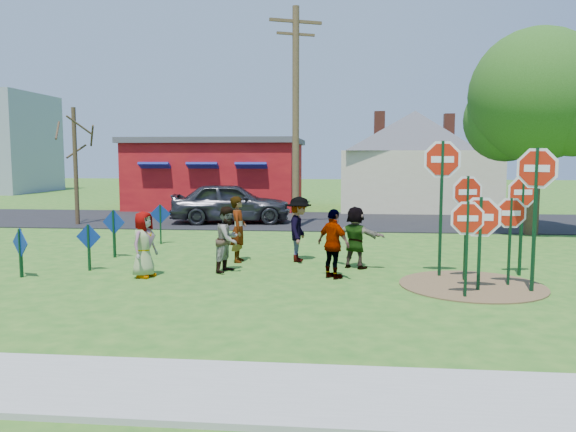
% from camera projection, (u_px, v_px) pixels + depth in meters
% --- Properties ---
extents(ground, '(120.00, 120.00, 0.00)m').
position_uv_depth(ground, '(277.00, 273.00, 13.96)').
color(ground, '#26611B').
rests_on(ground, ground).
extents(sidewalk, '(22.00, 1.80, 0.08)m').
position_uv_depth(sidewalk, '(208.00, 390.00, 6.83)').
color(sidewalk, '#9E9E99').
rests_on(sidewalk, ground).
extents(road, '(120.00, 7.50, 0.04)m').
position_uv_depth(road, '(307.00, 220.00, 25.34)').
color(road, black).
rests_on(road, ground).
extents(dirt_patch, '(3.20, 3.20, 0.03)m').
position_uv_depth(dirt_patch, '(472.00, 285.00, 12.53)').
color(dirt_patch, brown).
rests_on(dirt_patch, ground).
extents(red_building, '(9.40, 7.69, 3.90)m').
position_uv_depth(red_building, '(219.00, 173.00, 32.10)').
color(red_building, maroon).
rests_on(red_building, ground).
extents(cream_house, '(9.40, 9.40, 6.50)m').
position_uv_depth(cream_house, '(414.00, 156.00, 30.93)').
color(cream_house, beige).
rests_on(cream_house, ground).
extents(stop_sign_a, '(0.94, 0.10, 2.11)m').
position_uv_depth(stop_sign_a, '(467.00, 227.00, 11.33)').
color(stop_sign_a, '#0E341B').
rests_on(stop_sign_a, ground).
extents(stop_sign_b, '(1.20, 0.08, 3.42)m').
position_uv_depth(stop_sign_b, '(442.00, 173.00, 13.25)').
color(stop_sign_b, '#0E341B').
rests_on(stop_sign_b, ground).
extents(stop_sign_c, '(0.96, 0.70, 3.22)m').
position_uv_depth(stop_sign_c, '(536.00, 186.00, 11.71)').
color(stop_sign_c, '#0E341B').
rests_on(stop_sign_c, ground).
extents(stop_sign_d, '(1.01, 0.19, 2.54)m').
position_uv_depth(stop_sign_d, '(522.00, 201.00, 13.46)').
color(stop_sign_d, '#0E341B').
rests_on(stop_sign_d, ground).
extents(stop_sign_e, '(1.17, 0.12, 2.19)m').
position_uv_depth(stop_sign_e, '(480.00, 224.00, 11.91)').
color(stop_sign_e, '#0E341B').
rests_on(stop_sign_e, ground).
extents(stop_sign_f, '(0.93, 0.06, 2.10)m').
position_uv_depth(stop_sign_f, '(511.00, 220.00, 12.38)').
color(stop_sign_f, '#0E341B').
rests_on(stop_sign_f, ground).
extents(stop_sign_g, '(0.97, 0.30, 2.58)m').
position_uv_depth(stop_sign_g, '(467.00, 204.00, 12.84)').
color(stop_sign_g, '#0E341B').
rests_on(stop_sign_g, ground).
extents(blue_diamond_a, '(0.61, 0.41, 1.19)m').
position_uv_depth(blue_diamond_a, '(20.00, 248.00, 13.37)').
color(blue_diamond_a, '#0E341B').
rests_on(blue_diamond_a, ground).
extents(blue_diamond_b, '(0.66, 0.06, 1.20)m').
position_uv_depth(blue_diamond_b, '(89.00, 242.00, 14.16)').
color(blue_diamond_b, '#0E341B').
rests_on(blue_diamond_b, ground).
extents(blue_diamond_c, '(0.71, 0.16, 1.38)m').
position_uv_depth(blue_diamond_c, '(114.00, 228.00, 16.02)').
color(blue_diamond_c, '#0E341B').
rests_on(blue_diamond_c, ground).
extents(blue_diamond_d, '(0.65, 0.22, 1.34)m').
position_uv_depth(blue_diamond_d, '(160.00, 219.00, 18.51)').
color(blue_diamond_d, '#0E341B').
rests_on(blue_diamond_d, ground).
extents(person_a, '(0.71, 0.89, 1.59)m').
position_uv_depth(person_a, '(144.00, 244.00, 13.39)').
color(person_a, '#4C5699').
rests_on(person_a, ground).
extents(person_b, '(0.46, 0.68, 1.80)m').
position_uv_depth(person_b, '(238.00, 229.00, 15.35)').
color(person_b, '#207971').
rests_on(person_b, ground).
extents(person_c, '(0.83, 0.95, 1.65)m').
position_uv_depth(person_c, '(228.00, 239.00, 14.03)').
color(person_c, brown).
rests_on(person_c, ground).
extents(person_d, '(0.71, 1.18, 1.79)m').
position_uv_depth(person_d, '(299.00, 229.00, 15.40)').
color(person_d, '#323136').
rests_on(person_d, ground).
extents(person_e, '(0.99, 0.96, 1.66)m').
position_uv_depth(person_e, '(334.00, 244.00, 13.22)').
color(person_e, '#412852').
rests_on(person_e, ground).
extents(person_f, '(1.55, 1.11, 1.61)m').
position_uv_depth(person_f, '(355.00, 237.00, 14.48)').
color(person_f, '#1C4B30').
rests_on(person_f, ground).
extents(suv, '(5.38, 2.85, 1.74)m').
position_uv_depth(suv, '(231.00, 203.00, 24.24)').
color(suv, '#313136').
rests_on(suv, road).
extents(utility_pole, '(2.00, 0.94, 8.70)m').
position_uv_depth(utility_pole, '(296.00, 114.00, 22.15)').
color(utility_pole, '#4C3823').
rests_on(utility_pole, ground).
extents(leafy_tree, '(5.30, 4.83, 7.53)m').
position_uv_depth(leafy_tree, '(540.00, 102.00, 20.35)').
color(leafy_tree, '#382819').
rests_on(leafy_tree, ground).
extents(bare_tree_west, '(1.80, 1.80, 4.93)m').
position_uv_depth(bare_tree_west, '(75.00, 149.00, 23.46)').
color(bare_tree_west, '#382819').
rests_on(bare_tree_west, ground).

